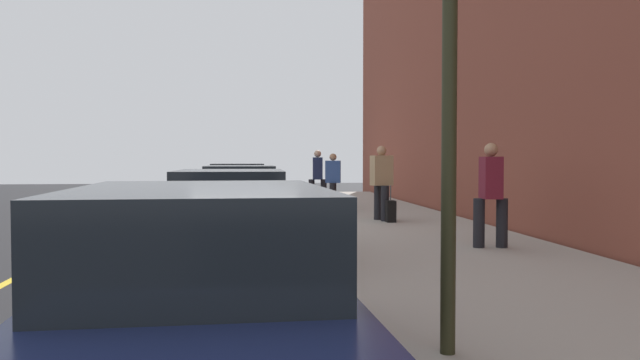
% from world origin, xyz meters
% --- Properties ---
extents(ground_plane, '(56.00, 56.00, 0.00)m').
position_xyz_m(ground_plane, '(0.00, 0.00, 0.00)').
color(ground_plane, black).
extents(sidewalk, '(28.00, 4.60, 0.15)m').
position_xyz_m(sidewalk, '(0.00, -3.30, 0.07)').
color(sidewalk, '#A39E93').
rests_on(sidewalk, ground).
extents(lane_stripe_centre, '(28.00, 0.14, 0.01)m').
position_xyz_m(lane_stripe_centre, '(0.00, 3.20, 0.00)').
color(lane_stripe_centre, gold).
rests_on(lane_stripe_centre, ground).
extents(snow_bank_curb, '(5.59, 0.56, 0.22)m').
position_xyz_m(snow_bank_curb, '(-0.30, -0.70, 0.11)').
color(snow_bank_curb, white).
rests_on(snow_bank_curb, ground).
extents(parked_car_navy, '(4.66, 2.02, 1.51)m').
position_xyz_m(parked_car_navy, '(-10.57, 0.26, 0.76)').
color(parked_car_navy, black).
rests_on(parked_car_navy, ground).
extents(parked_car_silver, '(4.28, 1.95, 1.51)m').
position_xyz_m(parked_car_silver, '(-4.90, 0.20, 0.76)').
color(parked_car_silver, black).
rests_on(parked_car_silver, ground).
extents(parked_car_charcoal, '(4.23, 1.92, 1.51)m').
position_xyz_m(parked_car_charcoal, '(0.48, 0.11, 0.76)').
color(parked_car_charcoal, black).
rests_on(parked_car_charcoal, ground).
extents(parked_car_maroon, '(4.63, 1.95, 1.51)m').
position_xyz_m(parked_car_maroon, '(5.77, 0.22, 0.76)').
color(parked_car_maroon, black).
rests_on(parked_car_maroon, ground).
extents(pedestrian_tan_coat, '(0.60, 0.56, 1.84)m').
position_xyz_m(pedestrian_tan_coat, '(0.68, -3.35, 1.13)').
color(pedestrian_tan_coat, black).
rests_on(pedestrian_tan_coat, sidewalk).
extents(pedestrian_navy_coat, '(0.50, 0.59, 1.79)m').
position_xyz_m(pedestrian_navy_coat, '(5.96, -2.34, 1.11)').
color(pedestrian_navy_coat, black).
rests_on(pedestrian_navy_coat, sidewalk).
extents(pedestrian_burgundy_coat, '(0.52, 0.59, 1.80)m').
position_xyz_m(pedestrian_burgundy_coat, '(-4.28, -4.23, 1.11)').
color(pedestrian_burgundy_coat, black).
rests_on(pedestrian_burgundy_coat, sidewalk).
extents(pedestrian_blue_coat, '(0.55, 0.50, 1.68)m').
position_xyz_m(pedestrian_blue_coat, '(4.43, -2.65, 1.04)').
color(pedestrian_blue_coat, black).
rests_on(pedestrian_blue_coat, sidewalk).
extents(traffic_light_pole, '(0.35, 0.26, 3.94)m').
position_xyz_m(traffic_light_pole, '(-10.06, -1.63, 2.84)').
color(traffic_light_pole, '#2D2D19').
rests_on(traffic_light_pole, sidewalk).
extents(rolling_suitcase, '(0.34, 0.22, 0.88)m').
position_xyz_m(rolling_suitcase, '(0.25, -3.49, 0.41)').
color(rolling_suitcase, black).
rests_on(rolling_suitcase, sidewalk).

